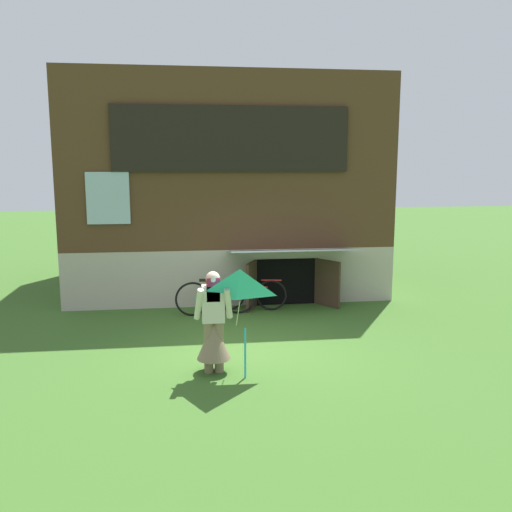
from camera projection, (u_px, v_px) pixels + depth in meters
name	position (u px, v px, depth m)	size (l,w,h in m)	color
ground_plane	(248.00, 350.00, 9.40)	(60.00, 60.00, 0.00)	#386023
log_house	(223.00, 186.00, 14.53)	(7.47, 6.50, 5.18)	#ADA393
person	(214.00, 330.00, 8.30)	(0.61, 0.52, 1.58)	#7F6B51
kite	(240.00, 298.00, 7.71)	(0.90, 0.90, 1.60)	#2DB2CC
bicycle_red	(250.00, 294.00, 11.91)	(1.58, 0.29, 0.73)	black
bicycle_yellow	(216.00, 297.00, 11.54)	(1.72, 0.16, 0.78)	black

